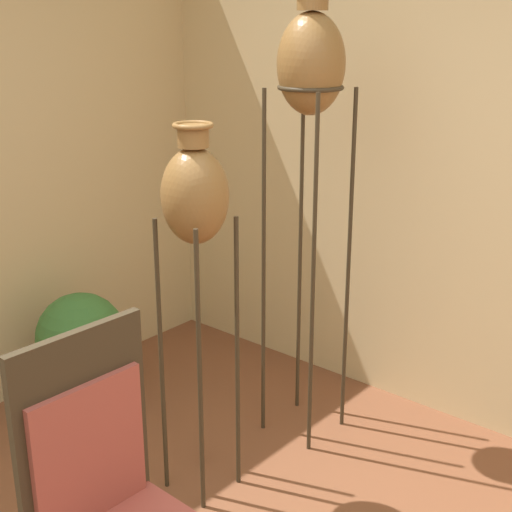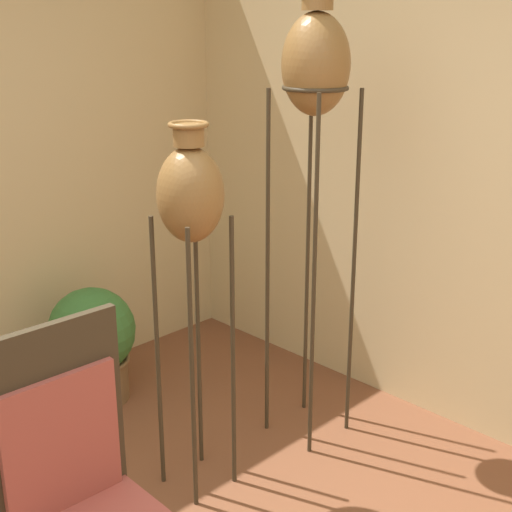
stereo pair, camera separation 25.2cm
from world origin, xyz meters
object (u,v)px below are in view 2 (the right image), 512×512
object	(u,v)px
vase_stand_tall	(316,75)
potted_plant	(93,342)
chair	(85,499)
vase_stand_medium	(191,203)

from	to	relation	value
vase_stand_tall	potted_plant	size ratio (longest dim) A/B	3.30
chair	potted_plant	bearing A→B (deg)	58.91
chair	potted_plant	size ratio (longest dim) A/B	1.81
vase_stand_tall	potted_plant	xyz separation A→B (m)	(-0.60, 1.03, -1.44)
vase_stand_tall	chair	world-z (taller)	vase_stand_tall
vase_stand_tall	chair	distance (m)	1.99
vase_stand_tall	vase_stand_medium	size ratio (longest dim) A/B	1.31
vase_stand_medium	chair	distance (m)	1.22
vase_stand_medium	chair	world-z (taller)	vase_stand_medium
vase_stand_tall	vase_stand_medium	distance (m)	0.83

